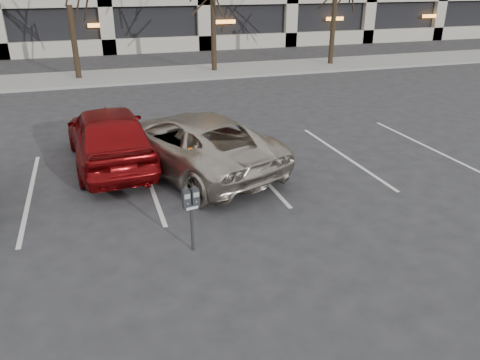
{
  "coord_description": "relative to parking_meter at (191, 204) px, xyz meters",
  "views": [
    {
      "loc": [
        -2.53,
        -8.79,
        4.72
      ],
      "look_at": [
        0.05,
        -0.8,
        1.08
      ],
      "focal_mm": 35.0,
      "sensor_mm": 36.0,
      "label": 1
    }
  ],
  "objects": [
    {
      "name": "suv_silver",
      "position": [
        0.88,
        3.94,
        -0.19
      ],
      "size": [
        4.41,
        6.07,
        1.54
      ],
      "rotation": [
        0.0,
        0.0,
        3.52
      ],
      "color": "#B3A899",
      "rests_on": "ground"
    },
    {
      "name": "stall_lines",
      "position": [
        -0.35,
        3.61,
        -0.95
      ],
      "size": [
        16.9,
        5.2,
        0.0
      ],
      "color": "silver",
      "rests_on": "ground"
    },
    {
      "name": "parking_meter",
      "position": [
        0.0,
        0.0,
        0.0
      ],
      "size": [
        0.33,
        0.17,
        1.25
      ],
      "rotation": [
        0.0,
        0.0,
        0.15
      ],
      "color": "black",
      "rests_on": "ground"
    },
    {
      "name": "car_red",
      "position": [
        -1.16,
        4.99,
        -0.12
      ],
      "size": [
        2.34,
        5.04,
        1.67
      ],
      "primitive_type": "imported",
      "rotation": [
        0.0,
        0.0,
        3.22
      ],
      "color": "maroon",
      "rests_on": "ground"
    },
    {
      "name": "ground",
      "position": [
        1.05,
        1.31,
        -0.96
      ],
      "size": [
        140.0,
        140.0,
        0.0
      ],
      "primitive_type": "plane",
      "color": "#28282B",
      "rests_on": "ground"
    },
    {
      "name": "sidewalk",
      "position": [
        1.05,
        17.31,
        -0.9
      ],
      "size": [
        80.0,
        4.0,
        0.12
      ],
      "primitive_type": "cube",
      "color": "gray",
      "rests_on": "ground"
    }
  ]
}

